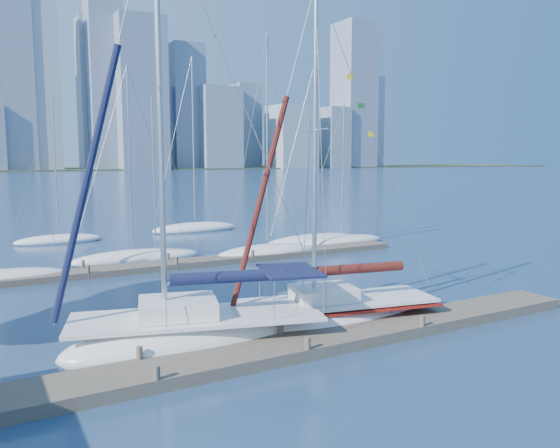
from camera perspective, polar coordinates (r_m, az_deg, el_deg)
ground at (r=19.07m, az=1.42°, el=-13.27°), size 700.00×700.00×0.00m
near_dock at (r=19.00m, az=1.42°, el=-12.71°), size 26.00×2.00×0.40m
far_dock at (r=33.91m, az=-9.57°, el=-4.05°), size 30.00×1.80×0.36m
sailboat_navy at (r=19.56m, az=-8.68°, el=-9.20°), size 9.85×5.45×15.73m
sailboat_maroon at (r=21.97m, az=5.94°, el=-7.68°), size 8.86×4.37×13.65m
bg_boat_1 at (r=36.19m, az=-15.11°, el=-3.38°), size 8.14×4.02×12.59m
bg_boat_2 at (r=36.44m, az=-12.83°, el=-3.28°), size 6.02×3.79×10.67m
bg_boat_3 at (r=36.69m, az=-1.33°, el=-2.92°), size 7.71×5.07×14.93m
bg_boat_4 at (r=41.93m, az=3.62°, el=-1.73°), size 8.51×3.32×14.25m
bg_boat_5 at (r=42.16m, az=6.51°, el=-1.79°), size 7.39×2.04×10.97m
bg_boat_6 at (r=45.89m, az=-22.10°, el=-1.53°), size 6.79×3.98×11.80m
bg_boat_7 at (r=49.77m, az=-8.88°, el=-0.40°), size 8.16×3.61×15.75m
skyline at (r=308.58m, az=-23.79°, el=11.67°), size 502.88×51.31×106.91m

